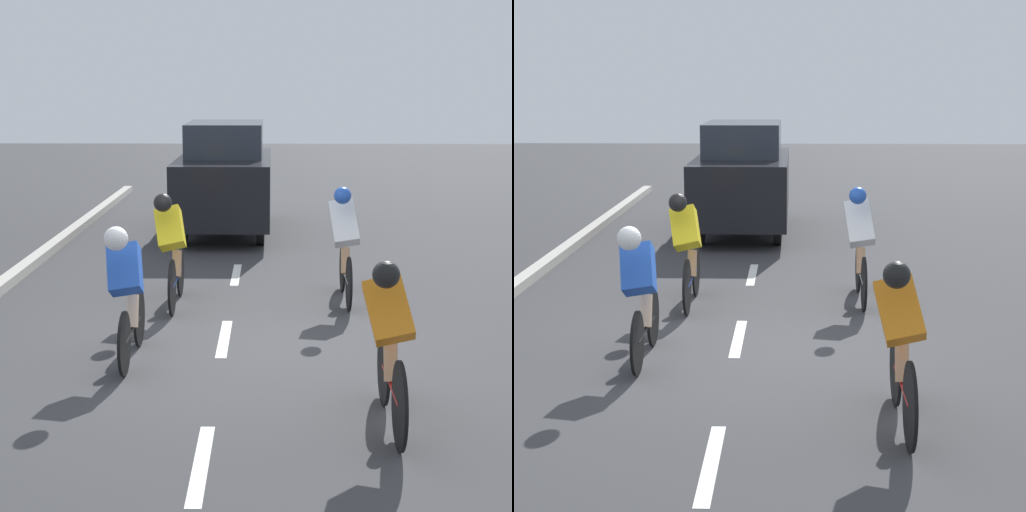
{
  "view_description": "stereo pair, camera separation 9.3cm",
  "coord_description": "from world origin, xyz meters",
  "views": [
    {
      "loc": [
        -0.53,
        8.79,
        2.86
      ],
      "look_at": [
        -0.36,
        -0.42,
        0.95
      ],
      "focal_mm": 60.0,
      "sensor_mm": 36.0,
      "label": 1
    },
    {
      "loc": [
        -0.62,
        8.79,
        2.86
      ],
      "look_at": [
        -0.36,
        -0.42,
        0.95
      ],
      "focal_mm": 60.0,
      "sensor_mm": 36.0,
      "label": 2
    }
  ],
  "objects": [
    {
      "name": "cyclist_blue",
      "position": [
        0.94,
        0.41,
        0.78
      ],
      "size": [
        0.4,
        1.6,
        1.46
      ],
      "color": "black",
      "rests_on": "ground"
    },
    {
      "name": "cyclist_yellow",
      "position": [
        0.73,
        -1.8,
        0.78
      ],
      "size": [
        0.43,
        1.66,
        1.49
      ],
      "color": "black",
      "rests_on": "ground"
    },
    {
      "name": "cyclist_orange",
      "position": [
        -1.5,
        2.07,
        0.77
      ],
      "size": [
        0.43,
        1.68,
        1.48
      ],
      "color": "black",
      "rests_on": "ground"
    },
    {
      "name": "cyclist_white",
      "position": [
        -1.47,
        -2.06,
        0.81
      ],
      "size": [
        0.4,
        1.69,
        1.55
      ],
      "color": "black",
      "rests_on": "ground"
    },
    {
      "name": "lane_stripe_far",
      "position": [
        0.0,
        -3.62,
        0.0
      ],
      "size": [
        0.12,
        1.4,
        0.01
      ],
      "primitive_type": "cube",
      "color": "white",
      "rests_on": "ground"
    },
    {
      "name": "support_car",
      "position": [
        0.35,
        -7.27,
        1.04
      ],
      "size": [
        1.7,
        4.05,
        2.07
      ],
      "color": "black",
      "rests_on": "ground"
    },
    {
      "name": "ground_plane",
      "position": [
        0.0,
        0.0,
        0.0
      ],
      "size": [
        60.0,
        60.0,
        0.0
      ],
      "primitive_type": "plane",
      "color": "#38383A"
    },
    {
      "name": "lane_stripe_mid",
      "position": [
        0.0,
        -0.42,
        0.0
      ],
      "size": [
        0.12,
        1.4,
        0.01
      ],
      "primitive_type": "cube",
      "color": "white",
      "rests_on": "ground"
    },
    {
      "name": "lane_stripe_near",
      "position": [
        0.0,
        2.78,
        0.0
      ],
      "size": [
        0.12,
        1.4,
        0.01
      ],
      "primitive_type": "cube",
      "color": "white",
      "rests_on": "ground"
    }
  ]
}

